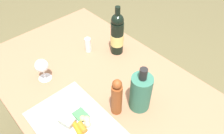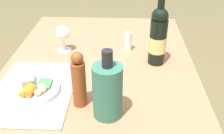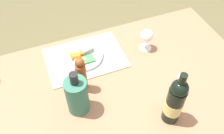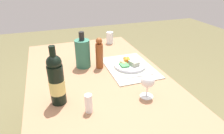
% 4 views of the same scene
% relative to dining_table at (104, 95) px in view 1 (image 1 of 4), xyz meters
% --- Properties ---
extents(dining_table, '(1.57, 0.91, 0.74)m').
position_rel_dining_table_xyz_m(dining_table, '(0.00, 0.00, 0.00)').
color(dining_table, '#9B6C4C').
rests_on(dining_table, ground_plane).
extents(placemat, '(0.45, 0.32, 0.01)m').
position_rel_dining_table_xyz_m(placemat, '(0.08, -0.25, 0.07)').
color(placemat, '#989D8E').
rests_on(placemat, dining_table).
extents(dinner_plate, '(0.23, 0.23, 0.05)m').
position_rel_dining_table_xyz_m(dinner_plate, '(0.10, -0.26, 0.09)').
color(dinner_plate, silver).
rests_on(dinner_plate, placemat).
extents(fork, '(0.02, 0.19, 0.00)m').
position_rel_dining_table_xyz_m(fork, '(-0.07, -0.27, 0.07)').
color(fork, silver).
rests_on(fork, placemat).
extents(cooler_bottle, '(0.11, 0.11, 0.26)m').
position_rel_dining_table_xyz_m(cooler_bottle, '(0.21, 0.06, 0.17)').
color(cooler_bottle, '#316C55').
rests_on(cooler_bottle, dining_table).
extents(wine_bottle, '(0.08, 0.08, 0.33)m').
position_rel_dining_table_xyz_m(wine_bottle, '(-0.18, 0.27, 0.20)').
color(wine_bottle, black).
rests_on(wine_bottle, dining_table).
extents(wine_glass, '(0.08, 0.08, 0.14)m').
position_rel_dining_table_xyz_m(wine_glass, '(-0.29, -0.20, 0.16)').
color(wine_glass, white).
rests_on(wine_glass, dining_table).
extents(salt_shaker, '(0.04, 0.04, 0.10)m').
position_rel_dining_table_xyz_m(salt_shaker, '(-0.31, 0.14, 0.11)').
color(salt_shaker, white).
rests_on(salt_shaker, dining_table).
extents(pepper_mill, '(0.05, 0.05, 0.23)m').
position_rel_dining_table_xyz_m(pepper_mill, '(0.16, -0.05, 0.17)').
color(pepper_mill, brown).
rests_on(pepper_mill, dining_table).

